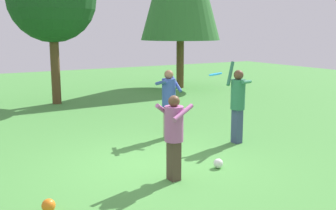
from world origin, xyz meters
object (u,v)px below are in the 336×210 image
Objects in this scene: person_thrower at (238,100)px; person_bystander at (169,98)px; ball_orange at (48,206)px; person_catcher at (174,131)px; ball_white at (218,163)px; frisbee at (215,74)px.

person_bystander is (-1.18, 1.23, -0.04)m from person_thrower.
person_bystander is at bearing 36.51° from ball_orange.
person_bystander is at bearing -78.70° from person_thrower.
person_thrower is 2.92m from person_catcher.
person_thrower is at bearing 39.58° from ball_white.
person_bystander is at bearing 40.04° from person_catcher.
person_thrower is at bearing 32.67° from frisbee.
frisbee is 4.03m from ball_orange.
person_catcher is at bearing 4.65° from ball_orange.
person_thrower reaches higher than person_catcher.
person_thrower is 1.25× the size of person_catcher.
ball_orange is at bearing -15.37° from person_thrower.
ball_orange is at bearing 163.45° from person_catcher.
person_thrower is 1.13× the size of person_bystander.
person_bystander is 8.31× the size of ball_orange.
person_catcher is 2.46m from ball_orange.
person_thrower reaches higher than frisbee.
person_catcher is 8.16× the size of ball_white.
ball_orange is (-3.72, -2.75, -0.92)m from person_bystander.
person_catcher is at bearing -5.33° from person_thrower.
ball_white is at bearing 4.75° from ball_orange.
person_catcher is 0.91× the size of person_bystander.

